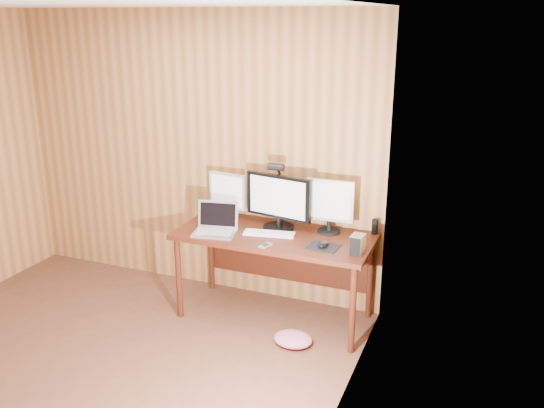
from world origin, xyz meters
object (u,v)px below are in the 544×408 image
Objects in this scene: keyboard at (269,233)px; monitor_left at (228,194)px; phone at (265,246)px; desk at (277,245)px; monitor_right at (330,205)px; mouse at (323,244)px; hard_drive at (357,244)px; monitor_center at (278,201)px; desk_lamp at (279,183)px; laptop at (216,225)px; speaker at (375,227)px.

monitor_left is at bearing 143.88° from keyboard.
monitor_left is 3.37× the size of phone.
desk is 3.73× the size of keyboard.
monitor_right is 3.68× the size of phone.
mouse is 0.27m from hard_drive.
monitor_center is at bearing -173.10° from monitor_right.
desk_lamp is (-0.50, 0.36, 0.33)m from mouse.
monitor_center is 1.32× the size of monitor_right.
monitor_left is 0.95× the size of keyboard.
mouse is at bearing -10.86° from monitor_left.
desk is at bearing 153.66° from mouse.
laptop is 2.66× the size of hard_drive.
keyboard is 0.85m from speaker.
phone is at bearing -84.26° from desk.
desk_lamp is at bearing 172.71° from monitor_right.
mouse is (0.91, 0.01, -0.04)m from laptop.
desk is 0.37m from monitor_center.
desk_lamp is (-0.09, 0.51, 0.35)m from phone.
monitor_left is 2.84× the size of hard_drive.
hard_drive is at bearing -6.03° from mouse.
desk_lamp is (-0.02, 0.27, 0.35)m from keyboard.
keyboard is at bearing -86.50° from monitor_center.
monitor_left is at bearing 165.58° from desk.
keyboard is at bearing 175.61° from hard_drive.
laptop is at bearing -176.25° from hard_drive.
phone reaches higher than desk.
hard_drive is at bearing -94.75° from speaker.
laptop is at bearing -160.24° from speaker.
keyboard is (-0.43, -0.23, -0.23)m from monitor_right.
desk is 3.62× the size of monitor_right.
phone is 0.92m from speaker.
phone is at bearing -32.97° from monitor_left.
monitor_left is 0.38m from laptop.
keyboard is at bearing -157.21° from speaker.
monitor_right is (0.91, -0.01, 0.02)m from monitor_left.
desk_lamp reaches higher than mouse.
desk is 0.37m from phone.
speaker reaches higher than keyboard.
keyboard is (0.48, -0.23, -0.21)m from monitor_left.
speaker is at bearing 22.44° from monitor_center.
monitor_right is at bearing 17.48° from keyboard.
monitor_right is at bearing 137.22° from hard_drive.
monitor_center reaches higher than phone.
hard_drive is 0.70m from phone.
laptop is 3.23× the size of mouse.
keyboard is at bearing -17.84° from monitor_left.
desk_lamp reaches higher than keyboard.
hard_drive is at bearing -49.40° from monitor_right.
laptop is at bearing -139.44° from monitor_center.
monitor_right is 0.54m from keyboard.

